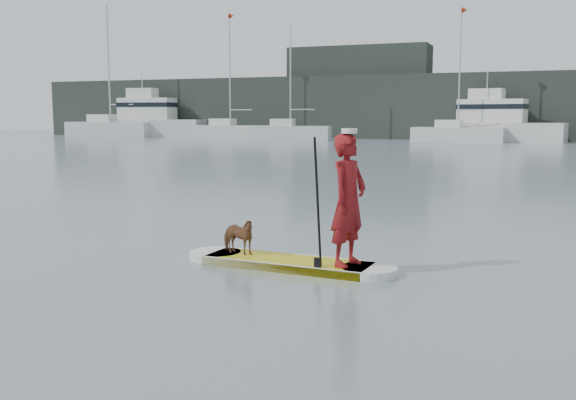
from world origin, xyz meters
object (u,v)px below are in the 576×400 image
(motor_yacht_b, at_px, (153,119))
(sailboat_c, at_px, (290,132))
(sailboat_d, at_px, (457,133))
(paddler, at_px, (348,200))
(sailboat_a, at_px, (110,128))
(motor_yacht_a, at_px, (498,122))
(sailboat_b, at_px, (230,130))
(paddleboard, at_px, (288,263))
(dog, at_px, (238,236))

(motor_yacht_b, bearing_deg, sailboat_c, -19.64)
(sailboat_c, height_order, sailboat_d, sailboat_d)
(paddler, height_order, sailboat_a, sailboat_a)
(sailboat_d, height_order, motor_yacht_a, sailboat_d)
(sailboat_b, relative_size, motor_yacht_a, 1.14)
(paddler, xyz_separation_m, sailboat_a, (-38.51, 46.68, -0.13))
(paddleboard, distance_m, sailboat_c, 48.18)
(dog, relative_size, sailboat_b, 0.06)
(sailboat_d, bearing_deg, sailboat_c, -172.80)
(paddler, height_order, motor_yacht_b, motor_yacht_b)
(paddleboard, bearing_deg, sailboat_c, 114.48)
(paddleboard, bearing_deg, motor_yacht_a, 93.22)
(dog, bearing_deg, paddler, -78.93)
(sailboat_a, relative_size, sailboat_d, 1.20)
(paddleboard, bearing_deg, sailboat_d, 97.05)
(sailboat_a, distance_m, motor_yacht_a, 37.96)
(motor_yacht_a, relative_size, motor_yacht_b, 0.98)
(motor_yacht_a, bearing_deg, sailboat_c, -159.56)
(motor_yacht_b, bearing_deg, sailboat_a, -163.57)
(paddler, xyz_separation_m, dog, (-1.78, 0.11, -0.65))
(sailboat_c, xyz_separation_m, sailboat_d, (14.40, 1.10, 0.02))
(dog, distance_m, sailboat_c, 47.83)
(dog, bearing_deg, paddleboard, -78.93)
(sailboat_b, height_order, sailboat_c, sailboat_b)
(paddleboard, relative_size, sailboat_c, 0.32)
(dog, xyz_separation_m, motor_yacht_a, (1.18, 48.43, 1.25))
(paddleboard, distance_m, sailboat_d, 46.21)
(sailboat_a, bearing_deg, motor_yacht_a, -2.43)
(paddler, distance_m, sailboat_c, 48.57)
(dog, xyz_separation_m, motor_yacht_b, (-32.78, 48.36, 1.45))
(sailboat_c, distance_m, motor_yacht_b, 16.84)
(dog, xyz_separation_m, sailboat_a, (-36.73, 46.57, 0.52))
(sailboat_c, relative_size, sailboat_d, 0.94)
(sailboat_b, xyz_separation_m, motor_yacht_b, (-9.83, 2.02, 1.04))
(sailboat_b, xyz_separation_m, motor_yacht_a, (24.12, 2.09, 0.85))
(paddler, relative_size, dog, 2.82)
(sailboat_d, bearing_deg, motor_yacht_a, 40.16)
(paddler, height_order, motor_yacht_a, motor_yacht_a)
(sailboat_a, height_order, motor_yacht_b, sailboat_a)
(sailboat_b, distance_m, sailboat_c, 6.77)
(paddleboard, height_order, dog, dog)
(sailboat_b, bearing_deg, paddleboard, -66.49)
(sailboat_d, distance_m, motor_yacht_b, 30.96)
(dog, bearing_deg, sailboat_d, 17.06)
(paddleboard, distance_m, sailboat_b, 52.14)
(dog, relative_size, motor_yacht_a, 0.06)
(paddleboard, xyz_separation_m, sailboat_a, (-37.58, 46.62, 0.86))
(sailboat_b, xyz_separation_m, sailboat_c, (6.62, -1.38, -0.05))
(paddleboard, xyz_separation_m, motor_yacht_b, (-33.62, 48.41, 1.79))
(paddler, height_order, sailboat_b, sailboat_b)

